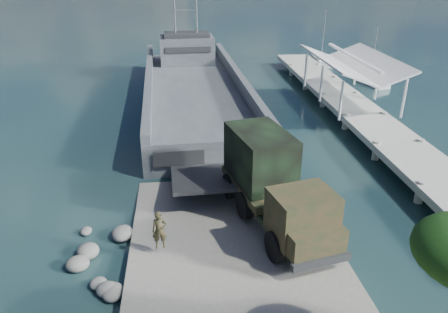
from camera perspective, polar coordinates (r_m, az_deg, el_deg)
ground at (r=21.48m, az=1.43°, el=-13.15°), size 1400.00×1400.00×0.00m
boat_ramp at (r=20.55m, az=1.82°, el=-14.30°), size 10.00×18.00×0.50m
shoreline_rocks at (r=22.07m, az=-15.36°, el=-12.99°), size 3.20×5.60×0.90m
pier at (r=40.42m, az=16.49°, el=7.09°), size 6.40×44.00×6.10m
landing_craft at (r=42.60m, az=-3.84°, el=7.91°), size 10.14×36.25×10.69m
military_truck at (r=22.54m, az=6.34°, el=-3.32°), size 4.79×9.64×4.30m
soldier at (r=20.59m, az=-8.36°, el=-10.40°), size 0.71×0.50×1.86m
sailboat_near at (r=52.66m, az=18.63°, el=9.38°), size 2.63×5.52×6.47m
sailboat_far at (r=61.21m, az=12.61°, el=12.12°), size 2.23×5.96×7.10m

